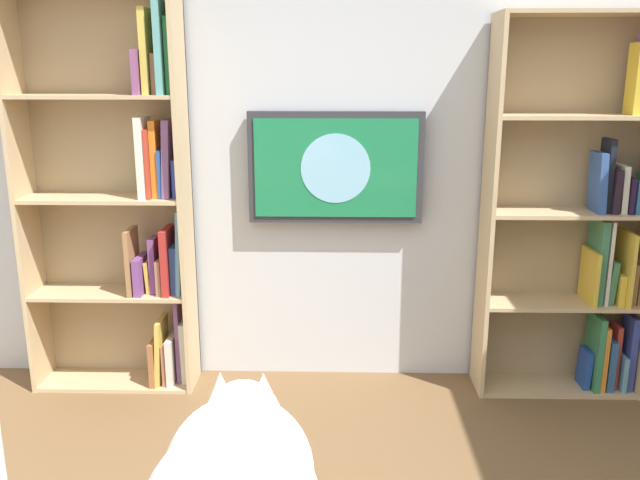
# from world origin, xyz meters

# --- Properties ---
(wall_back) EXTENTS (4.52, 0.06, 2.70)m
(wall_back) POSITION_xyz_m (0.00, -2.23, 1.35)
(wall_back) COLOR silver
(wall_back) RESTS_ON ground
(bookshelf_left) EXTENTS (0.86, 0.28, 1.98)m
(bookshelf_left) POSITION_xyz_m (-1.31, -2.06, 0.92)
(bookshelf_left) COLOR tan
(bookshelf_left) RESTS_ON ground
(bookshelf_right) EXTENTS (0.87, 0.28, 2.11)m
(bookshelf_right) POSITION_xyz_m (1.10, -2.06, 1.02)
(bookshelf_right) COLOR tan
(bookshelf_right) RESTS_ON ground
(wall_mounted_tv) EXTENTS (0.92, 0.07, 0.59)m
(wall_mounted_tv) POSITION_xyz_m (-0.00, -2.15, 1.20)
(wall_mounted_tv) COLOR #333338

